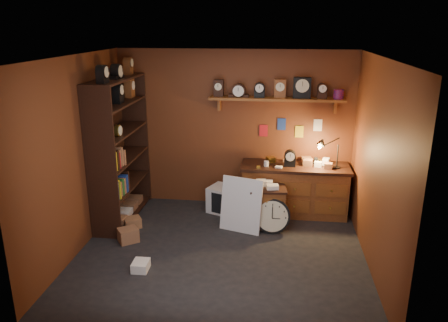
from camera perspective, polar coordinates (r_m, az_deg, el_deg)
floor at (r=6.33m, az=-0.37°, el=-11.74°), size 4.00×4.00×0.00m
room_shell at (r=5.79m, az=0.17°, el=3.80°), size 4.02×3.62×2.71m
shelving_unit at (r=7.16m, az=-13.73°, el=2.13°), size 0.47×1.60×2.58m
workbench at (r=7.43m, az=9.17°, el=-3.34°), size 1.78×0.66×1.36m
low_cabinet at (r=6.98m, az=5.65°, el=-5.64°), size 0.61×0.54×0.74m
big_round_clock at (r=6.79m, az=6.32°, el=-7.16°), size 0.55×0.17×0.55m
white_panel at (r=6.94m, az=2.20°, el=-8.97°), size 0.68×0.36×0.86m
mini_fridge at (r=7.49m, az=-0.18°, el=-5.00°), size 0.56×0.58×0.44m
floor_box_a at (r=7.14m, az=-11.87°, el=-7.87°), size 0.33×0.32×0.16m
floor_box_b at (r=5.98m, az=-10.82°, el=-13.29°), size 0.21×0.25×0.12m
floor_box_c at (r=6.70m, az=-12.40°, el=-9.43°), size 0.36×0.35×0.21m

